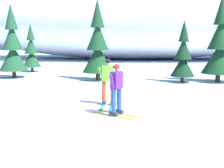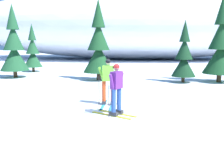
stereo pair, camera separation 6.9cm
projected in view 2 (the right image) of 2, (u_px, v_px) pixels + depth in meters
The scene contains 9 objects.
ground_plane at pixel (87, 110), 9.76m from camera, with size 120.00×120.00×0.00m, color white.
skier_lime_jacket at pixel (108, 81), 10.34m from camera, with size 0.80×1.74×1.81m.
skier_purple_jacket at pixel (116, 88), 8.88m from camera, with size 1.57×1.16×1.75m.
pine_tree_far_left at pixel (33, 52), 21.57m from camera, with size 1.49×1.49×3.86m.
pine_tree_center_left at pixel (14, 47), 18.00m from camera, with size 1.91×1.91×4.95m.
pine_tree_center at pixel (99, 47), 16.82m from camera, with size 1.96×1.96×5.06m.
pine_tree_center_right at pixel (184, 57), 15.92m from camera, with size 1.43×1.43×3.71m.
pine_tree_far_right at pixel (221, 46), 15.96m from camera, with size 2.03×2.03×5.26m.
snow_ridge_background at pixel (135, 24), 36.40m from camera, with size 47.90×17.75×9.47m, color white.
Camera 2 is at (1.77, -9.36, 2.49)m, focal length 42.82 mm.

